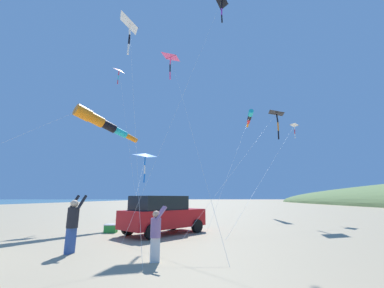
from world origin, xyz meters
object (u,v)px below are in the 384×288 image
at_px(kite_windsock_long_streamer_left, 100,122).
at_px(kite_delta_rainbow_low_near, 130,24).
at_px(kite_delta_orange_high_right, 119,71).
at_px(kite_delta_magenta_far_left, 294,125).
at_px(kite_delta_red_high_left, 145,156).
at_px(kite_windsock_black_fish_shape, 250,117).
at_px(kite_delta_blue_topmost, 277,113).
at_px(kite_delta_teal_far_right, 222,0).
at_px(parked_car, 163,214).
at_px(cooler_box, 111,228).
at_px(person_child_green_jacket, 156,231).
at_px(person_adult_flyer, 73,221).
at_px(kite_delta_white_trailing, 171,57).

bearing_deg(kite_windsock_long_streamer_left, kite_delta_rainbow_low_near, 148.84).
relative_size(kite_delta_orange_high_right, kite_delta_magenta_far_left, 1.34).
height_order(kite_delta_red_high_left, kite_windsock_black_fish_shape, kite_windsock_black_fish_shape).
xyz_separation_m(kite_windsock_long_streamer_left, kite_delta_red_high_left, (-1.18, -9.87, -0.65)).
bearing_deg(kite_delta_magenta_far_left, kite_windsock_black_fish_shape, -66.54).
bearing_deg(kite_delta_blue_topmost, kite_delta_red_high_left, -30.32).
bearing_deg(kite_delta_rainbow_low_near, kite_windsock_long_streamer_left, -31.16).
height_order(kite_delta_teal_far_right, kite_windsock_black_fish_shape, kite_delta_teal_far_right).
relative_size(parked_car, kite_delta_magenta_far_left, 0.41).
height_order(cooler_box, kite_delta_red_high_left, kite_delta_red_high_left).
relative_size(kite_delta_rainbow_low_near, kite_delta_blue_topmost, 1.61).
bearing_deg(kite_windsock_black_fish_shape, parked_car, 60.50).
xyz_separation_m(cooler_box, kite_delta_rainbow_low_near, (0.12, -1.43, 13.44)).
distance_m(kite_delta_orange_high_right, kite_delta_red_high_left, 9.06).
distance_m(person_child_green_jacket, kite_windsock_long_streamer_left, 11.72).
relative_size(cooler_box, kite_delta_magenta_far_left, 0.06).
xyz_separation_m(person_child_green_jacket, kite_delta_rainbow_low_near, (3.35, -7.22, 12.82)).
bearing_deg(kite_delta_teal_far_right, person_adult_flyer, 56.48).
height_order(kite_windsock_long_streamer_left, kite_delta_blue_topmost, kite_delta_blue_topmost).
xyz_separation_m(kite_delta_magenta_far_left, kite_windsock_black_fish_shape, (2.57, -5.92, 2.90)).
distance_m(kite_delta_teal_far_right, kite_delta_white_trailing, 8.99).
bearing_deg(kite_delta_teal_far_right, kite_delta_rainbow_low_near, 28.21).
xyz_separation_m(cooler_box, kite_delta_magenta_far_left, (-13.49, -8.06, 8.02)).
relative_size(cooler_box, person_child_green_jacket, 0.41).
relative_size(kite_delta_magenta_far_left, kite_delta_red_high_left, 0.97).
height_order(kite_delta_rainbow_low_near, kite_delta_red_high_left, kite_delta_rainbow_low_near).
height_order(kite_windsock_long_streamer_left, kite_windsock_black_fish_shape, kite_windsock_black_fish_shape).
height_order(kite_delta_teal_far_right, kite_delta_blue_topmost, kite_delta_teal_far_right).
bearing_deg(parked_car, kite_windsock_black_fish_shape, -119.50).
relative_size(cooler_box, kite_windsock_long_streamer_left, 0.06).
bearing_deg(kite_delta_teal_far_right, kite_delta_magenta_far_left, -156.47).
relative_size(cooler_box, kite_delta_rainbow_low_near, 0.04).
bearing_deg(kite_delta_rainbow_low_near, person_adult_flyer, 93.94).
xyz_separation_m(kite_delta_white_trailing, kite_delta_red_high_left, (3.66, -10.09, -5.46)).
xyz_separation_m(parked_car, kite_windsock_black_fish_shape, (-8.18, -14.47, 10.18)).
distance_m(kite_delta_magenta_far_left, kite_windsock_black_fish_shape, 7.08).
bearing_deg(cooler_box, kite_delta_red_high_left, -85.49).
bearing_deg(person_adult_flyer, kite_delta_white_trailing, -108.17).
distance_m(parked_car, kite_delta_blue_topmost, 12.72).
xyz_separation_m(person_child_green_jacket, kite_delta_white_trailing, (0.57, -8.24, 10.86)).
bearing_deg(kite_delta_magenta_far_left, kite_delta_rainbow_low_near, 25.99).
bearing_deg(kite_delta_white_trailing, kite_delta_teal_far_right, -146.97).
bearing_deg(kite_delta_orange_high_right, kite_delta_rainbow_low_near, 112.85).
distance_m(kite_windsock_long_streamer_left, kite_windsock_black_fish_shape, 17.82).
height_order(cooler_box, kite_delta_blue_topmost, kite_delta_blue_topmost).
bearing_deg(kite_delta_orange_high_right, parked_car, 122.92).
distance_m(kite_delta_orange_high_right, kite_delta_magenta_far_left, 17.63).
relative_size(person_adult_flyer, kite_delta_red_high_left, 0.17).
bearing_deg(kite_windsock_long_streamer_left, kite_delta_magenta_far_left, -161.00).
distance_m(kite_windsock_long_streamer_left, kite_delta_teal_far_right, 15.45).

